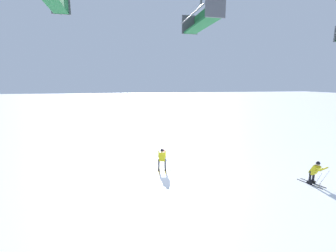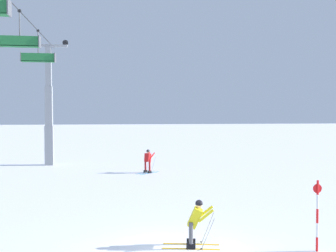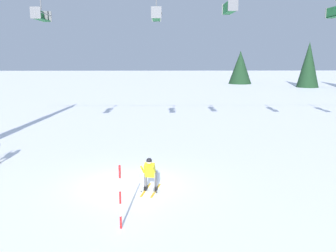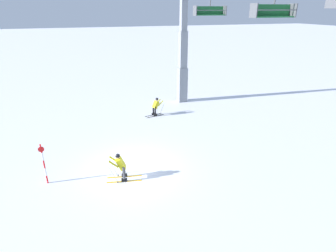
{
  "view_description": "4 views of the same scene",
  "coord_description": "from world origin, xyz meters",
  "px_view_note": "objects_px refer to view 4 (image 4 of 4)",
  "views": [
    {
      "loc": [
        3.8,
        14.11,
        5.9
      ],
      "look_at": [
        0.88,
        1.12,
        3.44
      ],
      "focal_mm": 24.8,
      "sensor_mm": 36.0,
      "label": 1
    },
    {
      "loc": [
        -10.84,
        1.64,
        4.18
      ],
      "look_at": [
        0.22,
        0.12,
        3.8
      ],
      "focal_mm": 41.41,
      "sensor_mm": 36.0,
      "label": 2
    },
    {
      "loc": [
        1.25,
        -16.57,
        5.62
      ],
      "look_at": [
        1.66,
        0.74,
        2.5
      ],
      "focal_mm": 42.09,
      "sensor_mm": 36.0,
      "label": 3
    },
    {
      "loc": [
        12.87,
        -2.44,
        8.0
      ],
      "look_at": [
        0.15,
        1.91,
        2.29
      ],
      "focal_mm": 29.5,
      "sensor_mm": 36.0,
      "label": 4
    }
  ],
  "objects_px": {
    "skier_carving_main": "(121,165)",
    "chairlift_seat_nearest": "(209,11)",
    "chairlift_seat_second": "(272,10)",
    "skier_distant_uphill": "(156,105)",
    "trail_marker_pole": "(44,163)",
    "lift_tower_near": "(183,56)"
  },
  "relations": [
    {
      "from": "skier_carving_main",
      "to": "trail_marker_pole",
      "type": "bearing_deg",
      "value": -103.88
    },
    {
      "from": "chairlift_seat_second",
      "to": "skier_carving_main",
      "type": "bearing_deg",
      "value": -91.45
    },
    {
      "from": "skier_carving_main",
      "to": "skier_distant_uphill",
      "type": "bearing_deg",
      "value": 152.68
    },
    {
      "from": "chairlift_seat_nearest",
      "to": "chairlift_seat_second",
      "type": "height_order",
      "value": "same"
    },
    {
      "from": "chairlift_seat_second",
      "to": "trail_marker_pole",
      "type": "bearing_deg",
      "value": -95.46
    },
    {
      "from": "skier_carving_main",
      "to": "chairlift_seat_second",
      "type": "height_order",
      "value": "chairlift_seat_second"
    },
    {
      "from": "skier_carving_main",
      "to": "chairlift_seat_nearest",
      "type": "distance_m",
      "value": 12.23
    },
    {
      "from": "chairlift_seat_second",
      "to": "skier_distant_uphill",
      "type": "relative_size",
      "value": 1.4
    },
    {
      "from": "chairlift_seat_second",
      "to": "skier_distant_uphill",
      "type": "height_order",
      "value": "chairlift_seat_second"
    },
    {
      "from": "chairlift_seat_second",
      "to": "skier_distant_uphill",
      "type": "bearing_deg",
      "value": -158.21
    },
    {
      "from": "skier_distant_uphill",
      "to": "trail_marker_pole",
      "type": "bearing_deg",
      "value": -46.63
    },
    {
      "from": "lift_tower_near",
      "to": "skier_distant_uphill",
      "type": "xyz_separation_m",
      "value": [
        2.82,
        -3.39,
        -3.3
      ]
    },
    {
      "from": "lift_tower_near",
      "to": "trail_marker_pole",
      "type": "relative_size",
      "value": 4.63
    },
    {
      "from": "skier_distant_uphill",
      "to": "chairlift_seat_nearest",
      "type": "bearing_deg",
      "value": 60.73
    },
    {
      "from": "chairlift_seat_nearest",
      "to": "chairlift_seat_second",
      "type": "bearing_deg",
      "value": 0.0
    },
    {
      "from": "lift_tower_near",
      "to": "trail_marker_pole",
      "type": "height_order",
      "value": "lift_tower_near"
    },
    {
      "from": "skier_carving_main",
      "to": "chairlift_seat_nearest",
      "type": "height_order",
      "value": "chairlift_seat_nearest"
    },
    {
      "from": "skier_carving_main",
      "to": "skier_distant_uphill",
      "type": "height_order",
      "value": "skier_carving_main"
    },
    {
      "from": "chairlift_seat_nearest",
      "to": "skier_distant_uphill",
      "type": "height_order",
      "value": "chairlift_seat_nearest"
    },
    {
      "from": "chairlift_seat_second",
      "to": "skier_distant_uphill",
      "type": "xyz_separation_m",
      "value": [
        -8.48,
        -3.39,
        -7.1
      ]
    },
    {
      "from": "skier_carving_main",
      "to": "trail_marker_pole",
      "type": "distance_m",
      "value": 3.68
    },
    {
      "from": "chairlift_seat_second",
      "to": "lift_tower_near",
      "type": "bearing_deg",
      "value": 180.0
    }
  ]
}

